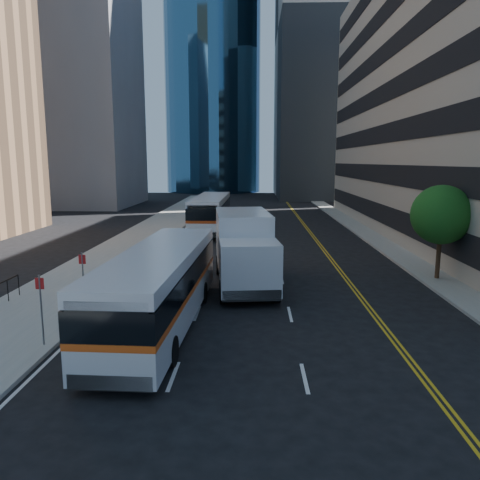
{
  "coord_description": "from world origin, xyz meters",
  "views": [
    {
      "loc": [
        -1.04,
        -17.31,
        6.49
      ],
      "look_at": [
        -1.73,
        4.51,
        2.8
      ],
      "focal_mm": 35.0,
      "sensor_mm": 36.0,
      "label": 1
    }
  ],
  "objects_px": {
    "street_tree": "(441,215)",
    "box_truck": "(244,248)",
    "bus_front": "(161,285)",
    "bus_rear": "(211,212)"
  },
  "relations": [
    {
      "from": "bus_rear",
      "to": "bus_front",
      "type": "bearing_deg",
      "value": -88.23
    },
    {
      "from": "street_tree",
      "to": "bus_front",
      "type": "relative_size",
      "value": 0.42
    },
    {
      "from": "bus_rear",
      "to": "box_truck",
      "type": "relative_size",
      "value": 1.55
    },
    {
      "from": "street_tree",
      "to": "bus_front",
      "type": "xyz_separation_m",
      "value": [
        -13.71,
        -7.64,
        -1.96
      ]
    },
    {
      "from": "street_tree",
      "to": "box_truck",
      "type": "height_order",
      "value": "street_tree"
    },
    {
      "from": "bus_front",
      "to": "bus_rear",
      "type": "xyz_separation_m",
      "value": [
        -0.44,
        25.87,
        0.09
      ]
    },
    {
      "from": "street_tree",
      "to": "box_truck",
      "type": "relative_size",
      "value": 0.62
    },
    {
      "from": "street_tree",
      "to": "bus_rear",
      "type": "relative_size",
      "value": 0.4
    },
    {
      "from": "street_tree",
      "to": "box_truck",
      "type": "xyz_separation_m",
      "value": [
        -10.57,
        -1.33,
        -1.64
      ]
    },
    {
      "from": "bus_front",
      "to": "bus_rear",
      "type": "bearing_deg",
      "value": 93.22
    }
  ]
}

